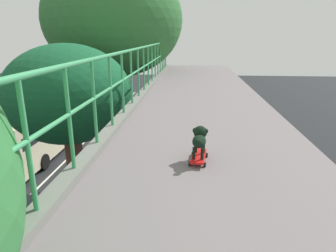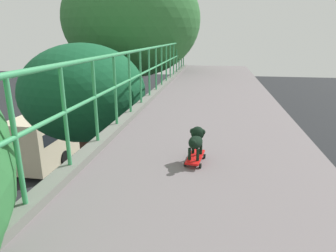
{
  "view_description": "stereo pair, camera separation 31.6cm",
  "coord_description": "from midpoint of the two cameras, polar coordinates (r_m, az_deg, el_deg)",
  "views": [
    {
      "loc": [
        1.02,
        -1.26,
        7.78
      ],
      "look_at": [
        0.71,
        2.66,
        6.58
      ],
      "focal_mm": 31.72,
      "sensor_mm": 36.0,
      "label": 1
    },
    {
      "loc": [
        1.34,
        -1.22,
        7.78
      ],
      "look_at": [
        0.71,
        2.66,
        6.58
      ],
      "focal_mm": 31.72,
      "sensor_mm": 36.0,
      "label": 2
    }
  ],
  "objects": [
    {
      "name": "roadside_tree_mid",
      "position": [
        9.68,
        -14.93,
        5.57
      ],
      "size": [
        3.85,
        3.85,
        7.58
      ],
      "color": "brown",
      "rests_on": "ground"
    },
    {
      "name": "car_black_fifth",
      "position": [
        13.72,
        -21.94,
        -15.71
      ],
      "size": [
        1.81,
        3.91,
        1.37
      ],
      "color": "black",
      "rests_on": "ground"
    },
    {
      "name": "city_bus",
      "position": [
        22.14,
        -18.23,
        0.56
      ],
      "size": [
        2.52,
        10.94,
        3.23
      ],
      "color": "beige",
      "rests_on": "ground"
    },
    {
      "name": "roadside_tree_far",
      "position": [
        13.85,
        -6.24,
        19.35
      ],
      "size": [
        5.98,
        5.98,
        10.85
      ],
      "color": "brown",
      "rests_on": "ground"
    },
    {
      "name": "toy_skateboard",
      "position": [
        3.69,
        7.72,
        -6.02
      ],
      "size": [
        0.25,
        0.48,
        0.08
      ],
      "color": "red",
      "rests_on": "overpass_deck"
    },
    {
      "name": "small_dog",
      "position": [
        3.63,
        7.97,
        -2.48
      ],
      "size": [
        0.21,
        0.42,
        0.35
      ],
      "color": "black",
      "rests_on": "toy_skateboard"
    }
  ]
}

